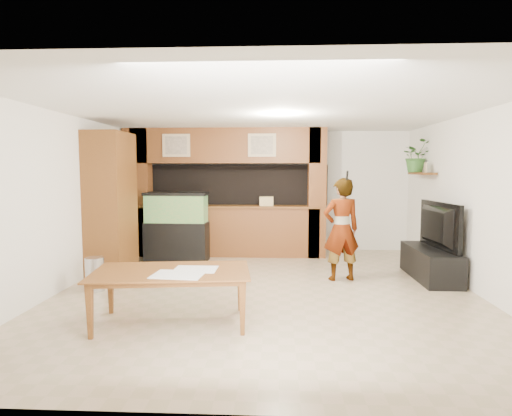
# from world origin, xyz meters

# --- Properties ---
(floor) EXTENTS (6.50, 6.50, 0.00)m
(floor) POSITION_xyz_m (0.00, 0.00, 0.00)
(floor) COLOR tan
(floor) RESTS_ON ground
(ceiling) EXTENTS (6.50, 6.50, 0.00)m
(ceiling) POSITION_xyz_m (0.00, 0.00, 2.60)
(ceiling) COLOR white
(ceiling) RESTS_ON wall_back
(wall_back) EXTENTS (6.00, 0.00, 6.00)m
(wall_back) POSITION_xyz_m (0.00, 3.25, 1.30)
(wall_back) COLOR silver
(wall_back) RESTS_ON floor
(wall_left) EXTENTS (0.00, 6.50, 6.50)m
(wall_left) POSITION_xyz_m (-3.00, 0.00, 1.30)
(wall_left) COLOR silver
(wall_left) RESTS_ON floor
(wall_right) EXTENTS (0.00, 6.50, 6.50)m
(wall_right) POSITION_xyz_m (3.00, 0.00, 1.30)
(wall_right) COLOR silver
(wall_right) RESTS_ON floor
(partition) EXTENTS (4.20, 0.99, 2.60)m
(partition) POSITION_xyz_m (-0.95, 2.64, 1.31)
(partition) COLOR brown
(partition) RESTS_ON floor
(wall_clock) EXTENTS (0.05, 0.25, 0.25)m
(wall_clock) POSITION_xyz_m (-2.97, 1.00, 1.90)
(wall_clock) COLOR black
(wall_clock) RESTS_ON wall_left
(wall_shelf) EXTENTS (0.25, 0.90, 0.04)m
(wall_shelf) POSITION_xyz_m (2.85, 1.95, 1.70)
(wall_shelf) COLOR brown
(wall_shelf) RESTS_ON wall_right
(pantry_cabinet) EXTENTS (0.60, 0.98, 2.41)m
(pantry_cabinet) POSITION_xyz_m (-2.70, 0.98, 1.20)
(pantry_cabinet) COLOR brown
(pantry_cabinet) RESTS_ON floor
(trash_can) EXTENTS (0.27, 0.27, 0.50)m
(trash_can) POSITION_xyz_m (-2.51, -0.17, 0.25)
(trash_can) COLOR #B2B2B7
(trash_can) RESTS_ON floor
(aquarium) EXTENTS (1.21, 0.45, 1.34)m
(aquarium) POSITION_xyz_m (-1.80, 1.95, 0.65)
(aquarium) COLOR black
(aquarium) RESTS_ON floor
(tv_stand) EXTENTS (0.55, 1.50, 0.50)m
(tv_stand) POSITION_xyz_m (2.65, 0.79, 0.25)
(tv_stand) COLOR black
(tv_stand) RESTS_ON floor
(television) EXTENTS (0.29, 1.32, 0.75)m
(television) POSITION_xyz_m (2.65, 0.79, 0.88)
(television) COLOR black
(television) RESTS_ON tv_stand
(photo_frame) EXTENTS (0.04, 0.14, 0.18)m
(photo_frame) POSITION_xyz_m (2.85, 1.76, 1.81)
(photo_frame) COLOR tan
(photo_frame) RESTS_ON wall_shelf
(potted_plant) EXTENTS (0.66, 0.60, 0.63)m
(potted_plant) POSITION_xyz_m (2.82, 2.20, 2.03)
(potted_plant) COLOR #2F6026
(potted_plant) RESTS_ON wall_shelf
(person) EXTENTS (0.68, 0.52, 1.64)m
(person) POSITION_xyz_m (1.18, 0.63, 0.82)
(person) COLOR tan
(person) RESTS_ON floor
(microphone) EXTENTS (0.03, 0.09, 0.15)m
(microphone) POSITION_xyz_m (1.23, 0.47, 1.69)
(microphone) COLOR black
(microphone) RESTS_ON person
(dining_table) EXTENTS (1.88, 1.19, 0.62)m
(dining_table) POSITION_xyz_m (-1.05, -1.48, 0.31)
(dining_table) COLOR brown
(dining_table) RESTS_ON floor
(newspaper_a) EXTENTS (0.49, 0.36, 0.01)m
(newspaper_a) POSITION_xyz_m (-0.79, -1.38, 0.63)
(newspaper_a) COLOR silver
(newspaper_a) RESTS_ON dining_table
(newspaper_b) EXTENTS (0.58, 0.45, 0.01)m
(newspaper_b) POSITION_xyz_m (-0.93, -1.65, 0.63)
(newspaper_b) COLOR silver
(newspaper_b) RESTS_ON dining_table
(counter_box) EXTENTS (0.28, 0.19, 0.19)m
(counter_box) POSITION_xyz_m (-0.06, 2.45, 1.13)
(counter_box) COLOR tan
(counter_box) RESTS_ON partition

